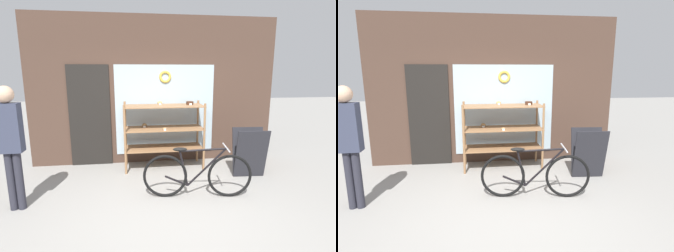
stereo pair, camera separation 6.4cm
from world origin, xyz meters
The scene contains 6 objects.
ground_plane centered at (0.00, 0.00, 0.00)m, with size 30.00×30.00×0.00m, color gray.
storefront_facade centered at (-0.04, 2.26, 1.51)m, with size 5.22×0.13×3.09m.
display_case centered at (0.13, 1.84, 0.83)m, with size 1.60×0.59×1.37m.
bicycle centered at (0.48, 0.45, 0.37)m, with size 1.71×0.46×0.83m.
sandwich_board centered at (1.66, 1.12, 0.47)m, with size 0.62×0.42×0.92m.
pedestrian centered at (-2.19, 0.44, 1.07)m, with size 0.32×0.23×1.78m.
Camera 1 is at (-0.52, -3.32, 1.97)m, focal length 28.00 mm.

